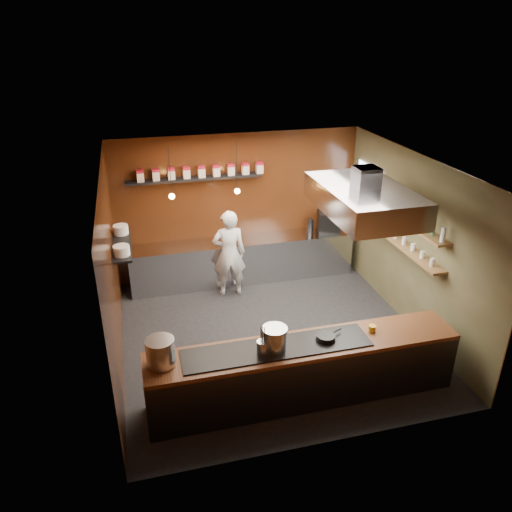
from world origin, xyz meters
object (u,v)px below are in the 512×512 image
object	(u,v)px
extractor_hood	(364,199)
stockpot_large	(160,352)
stockpot_small	(275,338)
espresso_machine	(329,222)
chef	(229,254)

from	to	relation	value
extractor_hood	stockpot_large	size ratio (longest dim) A/B	5.33
extractor_hood	stockpot_small	bearing A→B (deg)	-145.11
espresso_machine	extractor_hood	bearing A→B (deg)	-88.32
stockpot_large	chef	xyz separation A→B (m)	(1.55, 3.21, -0.24)
chef	stockpot_large	bearing A→B (deg)	68.30
stockpot_large	chef	bearing A→B (deg)	64.15
espresso_machine	chef	distance (m)	2.32
extractor_hood	stockpot_small	world-z (taller)	extractor_hood
chef	stockpot_small	bearing A→B (deg)	93.25
stockpot_large	stockpot_small	size ratio (longest dim) A/B	1.09
stockpot_large	chef	distance (m)	3.57
stockpot_small	espresso_machine	world-z (taller)	espresso_machine
extractor_hood	stockpot_small	xyz separation A→B (m)	(-1.74, -1.22, -1.40)
stockpot_small	chef	xyz separation A→B (m)	(0.05, 3.25, -0.22)
chef	espresso_machine	bearing A→B (deg)	-162.85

